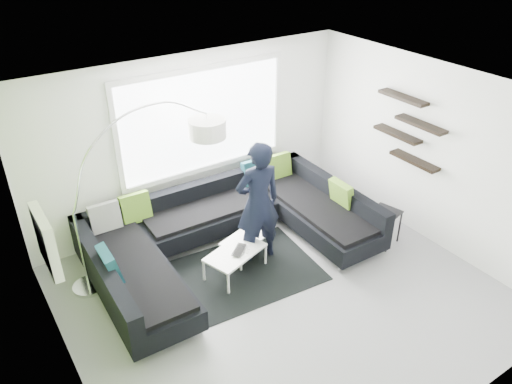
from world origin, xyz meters
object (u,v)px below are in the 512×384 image
Objects in this scene: coffee_table at (241,253)px; arc_lamp at (74,214)px; laptop at (242,251)px; person at (258,203)px; sectional_sofa at (233,236)px; side_table at (383,227)px.

arc_lamp is at bearing 142.89° from coffee_table.
person is at bearing -13.21° from laptop.
arc_lamp is at bearing 167.39° from sectional_sofa.
sectional_sofa is 1.68× the size of arc_lamp.
arc_lamp is 6.33× the size of laptop.
laptop is at bearing -100.22° from sectional_sofa.
side_table is 2.11m from person.
side_table is at bearing 164.48° from person.
side_table is 0.30× the size of person.
laptop is at bearing -133.97° from coffee_table.
sectional_sofa is 0.68m from person.
sectional_sofa is at bearing 155.73° from side_table.
arc_lamp is (-2.06, 0.51, 0.85)m from sectional_sofa.
person is (2.39, -0.70, -0.28)m from arc_lamp.
arc_lamp reaches higher than laptop.
person is at bearing -29.15° from sectional_sofa.
person reaches higher than coffee_table.
arc_lamp is (-2.07, 0.71, 1.05)m from coffee_table.
side_table is 2.33m from laptop.
person is at bearing -13.73° from arc_lamp.
coffee_table is at bearing 24.50° from laptop.
side_table is (2.17, -0.98, -0.10)m from sectional_sofa.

